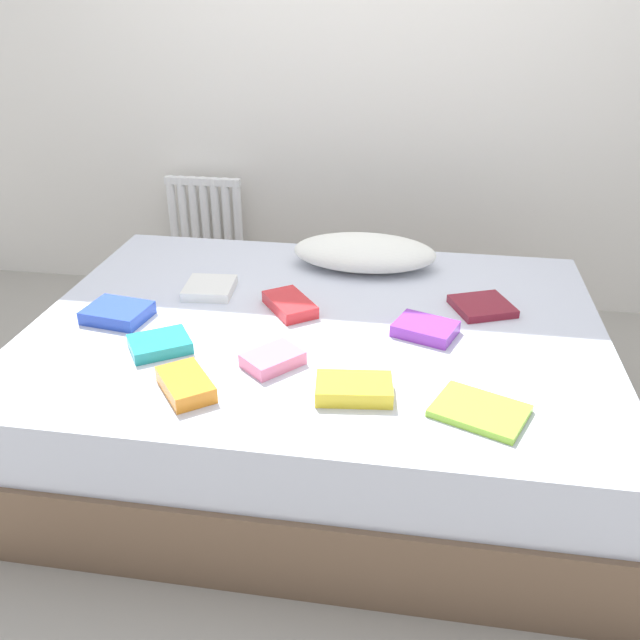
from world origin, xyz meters
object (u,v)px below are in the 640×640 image
textbook_lime (480,411)px  textbook_blue (118,313)px  textbook_pink (273,359)px  bed (318,383)px  radiator (206,229)px  textbook_yellow (354,389)px  textbook_white (210,288)px  textbook_purple (425,329)px  pillow (364,252)px  textbook_orange (186,384)px  textbook_teal (160,344)px  textbook_red (290,305)px  textbook_maroon (482,306)px

textbook_lime → textbook_blue: textbook_blue is taller
textbook_pink → bed: bearing=25.1°
radiator → textbook_yellow: (0.97, -1.64, 0.15)m
bed → textbook_white: 0.55m
textbook_purple → radiator: bearing=153.5°
textbook_lime → pillow: bearing=135.8°
textbook_pink → textbook_orange: 0.28m
textbook_teal → textbook_blue: bearing=107.7°
textbook_red → textbook_orange: 0.60m
textbook_pink → textbook_orange: bearing=171.5°
bed → textbook_lime: bearing=-41.8°
radiator → textbook_yellow: size_ratio=2.53×
bed → pillow: bearing=77.9°
textbook_blue → textbook_pink: bearing=-11.3°
textbook_pink → textbook_lime: size_ratio=0.70×
bed → textbook_purple: (0.37, -0.03, 0.27)m
textbook_white → pillow: bearing=27.4°
textbook_maroon → textbook_lime: (-0.04, -0.66, -0.00)m
pillow → textbook_red: size_ratio=2.66×
pillow → textbook_lime: bearing=-67.1°
pillow → textbook_pink: size_ratio=3.40×
textbook_red → bed: bearing=21.3°
textbook_pink → textbook_maroon: size_ratio=0.88×
radiator → textbook_pink: (0.71, -1.51, 0.15)m
bed → textbook_orange: size_ratio=9.99×
textbook_pink → textbook_yellow: 0.30m
bed → textbook_red: (-0.11, 0.07, 0.27)m
bed → textbook_yellow: (0.18, -0.44, 0.28)m
bed → textbook_purple: 0.46m
textbook_purple → textbook_teal: size_ratio=1.06×
pillow → textbook_blue: size_ratio=2.80×
textbook_pink → textbook_lime: textbook_pink is taller
textbook_pink → textbook_white: (-0.35, 0.48, -0.00)m
textbook_purple → textbook_maroon: textbook_purple is taller
bed → textbook_pink: 0.42m
bed → pillow: pillow is taller
textbook_red → pillow: bearing=117.1°
radiator → textbook_maroon: radiator is taller
textbook_red → textbook_yellow: bearing=-6.5°
textbook_pink → textbook_white: size_ratio=0.91×
pillow → textbook_blue: pillow is taller
pillow → textbook_red: 0.50m
bed → textbook_purple: textbook_purple is taller
textbook_orange → textbook_lime: bearing=53.8°
textbook_purple → textbook_white: 0.84m
textbook_purple → textbook_orange: size_ratio=0.98×
pillow → textbook_blue: (-0.81, -0.61, -0.04)m
textbook_orange → textbook_yellow: bearing=58.9°
textbook_red → textbook_purple: size_ratio=1.12×
textbook_red → textbook_teal: size_ratio=1.19×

